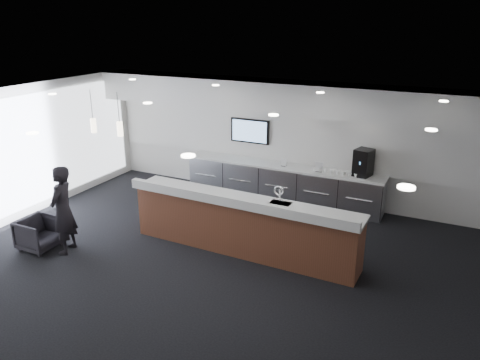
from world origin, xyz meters
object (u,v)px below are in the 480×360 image
at_px(armchair, 39,234).
at_px(service_counter, 243,225).
at_px(lounge_guest, 63,210).
at_px(coffee_machine, 363,163).

bearing_deg(armchair, service_counter, -65.86).
height_order(armchair, lounge_guest, lounge_guest).
bearing_deg(lounge_guest, service_counter, 98.77).
distance_m(coffee_machine, lounge_guest, 6.53).
height_order(service_counter, lounge_guest, lounge_guest).
bearing_deg(service_counter, lounge_guest, -152.63).
bearing_deg(lounge_guest, armchair, -92.57).
distance_m(service_counter, coffee_machine, 3.41).
xyz_separation_m(service_counter, armchair, (-3.70, -1.67, -0.25)).
height_order(coffee_machine, lounge_guest, lounge_guest).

